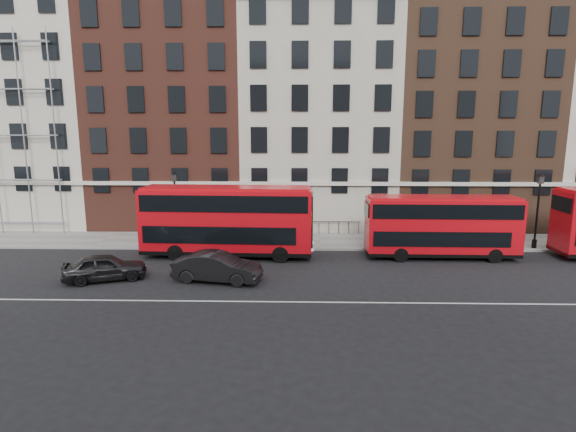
{
  "coord_description": "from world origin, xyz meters",
  "views": [
    {
      "loc": [
        -1.65,
        -22.84,
        8.11
      ],
      "look_at": [
        -2.33,
        5.0,
        3.0
      ],
      "focal_mm": 28.0,
      "sensor_mm": 36.0,
      "label": 1
    }
  ],
  "objects_px": {
    "bus_c": "(441,225)",
    "car_rear": "(105,267)",
    "car_front": "(217,267)",
    "bus_b": "(227,220)"
  },
  "relations": [
    {
      "from": "car_rear",
      "to": "bus_c",
      "type": "bearing_deg",
      "value": -95.6
    },
    {
      "from": "car_rear",
      "to": "car_front",
      "type": "relative_size",
      "value": 0.9
    },
    {
      "from": "bus_c",
      "to": "car_rear",
      "type": "bearing_deg",
      "value": -165.28
    },
    {
      "from": "bus_c",
      "to": "car_front",
      "type": "xyz_separation_m",
      "value": [
        -13.85,
        -5.08,
        -1.4
      ]
    },
    {
      "from": "bus_b",
      "to": "car_front",
      "type": "xyz_separation_m",
      "value": [
        0.23,
        -5.08,
        -1.72
      ]
    },
    {
      "from": "bus_b",
      "to": "bus_c",
      "type": "distance_m",
      "value": 14.09
    },
    {
      "from": "car_front",
      "to": "car_rear",
      "type": "bearing_deg",
      "value": 99.8
    },
    {
      "from": "bus_b",
      "to": "bus_c",
      "type": "relative_size",
      "value": 1.15
    },
    {
      "from": "bus_c",
      "to": "car_front",
      "type": "bearing_deg",
      "value": -159.21
    },
    {
      "from": "bus_b",
      "to": "car_rear",
      "type": "relative_size",
      "value": 2.57
    }
  ]
}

